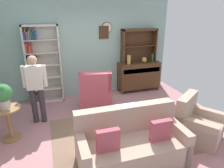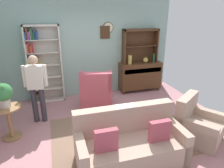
# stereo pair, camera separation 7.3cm
# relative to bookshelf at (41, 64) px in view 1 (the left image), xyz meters

# --- Properties ---
(ground_plane) EXTENTS (5.40, 4.60, 0.02)m
(ground_plane) POSITION_rel_bookshelf_xyz_m (1.35, -1.95, -1.07)
(ground_plane) COLOR #B27A7F
(wall_back) EXTENTS (5.00, 0.09, 2.80)m
(wall_back) POSITION_rel_bookshelf_xyz_m (1.35, 0.18, 0.34)
(wall_back) COLOR #93B7AD
(wall_back) RESTS_ON ground_plane
(area_rug) EXTENTS (2.93, 2.05, 0.01)m
(area_rug) POSITION_rel_bookshelf_xyz_m (1.55, -2.25, -1.06)
(area_rug) COLOR #846651
(area_rug) RESTS_ON ground_plane
(bookshelf) EXTENTS (0.90, 0.30, 2.10)m
(bookshelf) POSITION_rel_bookshelf_xyz_m (0.00, 0.00, 0.00)
(bookshelf) COLOR silver
(bookshelf) RESTS_ON ground_plane
(sideboard) EXTENTS (1.30, 0.45, 0.92)m
(sideboard) POSITION_rel_bookshelf_xyz_m (2.88, -0.09, -0.56)
(sideboard) COLOR #4C2D19
(sideboard) RESTS_ON ground_plane
(sideboard_hutch) EXTENTS (1.10, 0.26, 1.00)m
(sideboard_hutch) POSITION_rel_bookshelf_xyz_m (2.88, 0.02, 0.49)
(sideboard_hutch) COLOR #4C2D19
(sideboard_hutch) RESTS_ON sideboard
(vase_tall) EXTENTS (0.11, 0.11, 0.27)m
(vase_tall) POSITION_rel_bookshelf_xyz_m (2.49, -0.17, -0.01)
(vase_tall) COLOR tan
(vase_tall) RESTS_ON sideboard
(vase_round) EXTENTS (0.15, 0.15, 0.17)m
(vase_round) POSITION_rel_bookshelf_xyz_m (3.01, -0.15, -0.06)
(vase_round) COLOR tan
(vase_round) RESTS_ON sideboard
(bottle_wine) EXTENTS (0.07, 0.07, 0.26)m
(bottle_wine) POSITION_rel_bookshelf_xyz_m (3.27, -0.18, -0.01)
(bottle_wine) COLOR #194223
(bottle_wine) RESTS_ON sideboard
(couch_floral) EXTENTS (1.81, 0.87, 0.90)m
(couch_floral) POSITION_rel_bookshelf_xyz_m (1.37, -3.00, -0.75)
(couch_floral) COLOR tan
(couch_floral) RESTS_ON ground_plane
(armchair_floral) EXTENTS (1.06, 1.07, 0.88)m
(armchair_floral) POSITION_rel_bookshelf_xyz_m (2.88, -2.83, -0.78)
(armchair_floral) COLOR tan
(armchair_floral) RESTS_ON ground_plane
(wingback_chair) EXTENTS (0.95, 0.97, 1.05)m
(wingback_chair) POSITION_rel_bookshelf_xyz_m (1.27, -0.97, -0.68)
(wingback_chair) COLOR #B74C5B
(wingback_chair) RESTS_ON ground_plane
(plant_stand) EXTENTS (0.52, 0.52, 0.69)m
(plant_stand) POSITION_rel_bookshelf_xyz_m (-0.67, -1.69, -0.64)
(plant_stand) COLOR #997047
(plant_stand) RESTS_ON ground_plane
(potted_plant_large) EXTENTS (0.35, 0.35, 0.48)m
(potted_plant_large) POSITION_rel_bookshelf_xyz_m (-0.69, -1.69, -0.10)
(potted_plant_large) COLOR beige
(potted_plant_large) RESTS_ON plant_stand
(person_reading) EXTENTS (0.53, 0.25, 1.56)m
(person_reading) POSITION_rel_bookshelf_xyz_m (-0.13, -1.18, -0.16)
(person_reading) COLOR #38333D
(person_reading) RESTS_ON ground_plane
(coffee_table) EXTENTS (0.80, 0.50, 0.42)m
(coffee_table) POSITION_rel_bookshelf_xyz_m (1.38, -2.08, -0.71)
(coffee_table) COLOR #4C2D19
(coffee_table) RESTS_ON ground_plane
(book_stack) EXTENTS (0.18, 0.15, 0.04)m
(book_stack) POSITION_rel_bookshelf_xyz_m (1.43, -2.03, -0.63)
(book_stack) COLOR #284C8C
(book_stack) RESTS_ON coffee_table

